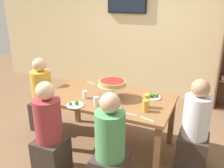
{
  "coord_description": "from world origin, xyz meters",
  "views": [
    {
      "loc": [
        1.2,
        -2.57,
        1.96
      ],
      "look_at": [
        0.0,
        0.1,
        0.89
      ],
      "focal_mm": 37.54,
      "sensor_mm": 36.0,
      "label": 1
    }
  ],
  "objects_px": {
    "beer_glass_amber_short": "(146,101)",
    "water_glass_clear_far": "(85,95)",
    "deep_dish_pizza_stand": "(112,84)",
    "water_glass_clear_near": "(96,101)",
    "beer_glass_amber_tall": "(145,106)",
    "dining_table": "(109,103)",
    "salad_plate_near_diner": "(152,96)",
    "television": "(127,0)",
    "diner_head_east": "(194,133)",
    "salad_plate_far_diner": "(75,105)",
    "cutlery_fork_far": "(147,119)",
    "diner_head_west": "(43,100)",
    "cutlery_knife_near": "(130,114)",
    "diner_near_right": "(110,153)",
    "cutlery_fork_near": "(91,83)",
    "water_glass_clear_spare": "(112,104)",
    "diner_near_left": "(50,137)"
  },
  "relations": [
    {
      "from": "water_glass_clear_near",
      "to": "water_glass_clear_far",
      "type": "bearing_deg",
      "value": 149.02
    },
    {
      "from": "dining_table",
      "to": "salad_plate_near_diner",
      "type": "xyz_separation_m",
      "value": [
        0.53,
        0.2,
        0.11
      ]
    },
    {
      "from": "television",
      "to": "cutlery_knife_near",
      "type": "bearing_deg",
      "value": -68.01
    },
    {
      "from": "television",
      "to": "diner_near_left",
      "type": "distance_m",
      "value": 3.23
    },
    {
      "from": "diner_head_west",
      "to": "beer_glass_amber_tall",
      "type": "xyz_separation_m",
      "value": [
        1.69,
        -0.22,
        0.32
      ]
    },
    {
      "from": "television",
      "to": "diner_head_east",
      "type": "distance_m",
      "value": 3.07
    },
    {
      "from": "television",
      "to": "cutlery_fork_near",
      "type": "bearing_deg",
      "value": -86.81
    },
    {
      "from": "beer_glass_amber_tall",
      "to": "dining_table",
      "type": "bearing_deg",
      "value": 159.83
    },
    {
      "from": "diner_head_west",
      "to": "dining_table",
      "type": "bearing_deg",
      "value": -0.64
    },
    {
      "from": "beer_glass_amber_short",
      "to": "diner_near_right",
      "type": "bearing_deg",
      "value": -103.71
    },
    {
      "from": "diner_head_east",
      "to": "salad_plate_far_diner",
      "type": "height_order",
      "value": "diner_head_east"
    },
    {
      "from": "water_glass_clear_far",
      "to": "water_glass_clear_spare",
      "type": "bearing_deg",
      "value": -16.4
    },
    {
      "from": "diner_head_west",
      "to": "salad_plate_near_diner",
      "type": "relative_size",
      "value": 5.36
    },
    {
      "from": "diner_head_east",
      "to": "cutlery_fork_far",
      "type": "height_order",
      "value": "diner_head_east"
    },
    {
      "from": "water_glass_clear_far",
      "to": "cutlery_fork_far",
      "type": "distance_m",
      "value": 0.93
    },
    {
      "from": "cutlery_fork_far",
      "to": "television",
      "type": "bearing_deg",
      "value": 134.08
    },
    {
      "from": "diner_head_west",
      "to": "cutlery_knife_near",
      "type": "height_order",
      "value": "diner_head_west"
    },
    {
      "from": "television",
      "to": "diner_head_west",
      "type": "relative_size",
      "value": 0.72
    },
    {
      "from": "diner_head_west",
      "to": "water_glass_clear_spare",
      "type": "height_order",
      "value": "diner_head_west"
    },
    {
      "from": "beer_glass_amber_tall",
      "to": "diner_head_west",
      "type": "bearing_deg",
      "value": 172.68
    },
    {
      "from": "television",
      "to": "diner_near_left",
      "type": "xyz_separation_m",
      "value": [
        0.2,
        -2.89,
        -1.44
      ]
    },
    {
      "from": "diner_near_right",
      "to": "salad_plate_near_diner",
      "type": "bearing_deg",
      "value": -9.39
    },
    {
      "from": "diner_near_left",
      "to": "water_glass_clear_far",
      "type": "xyz_separation_m",
      "value": [
        0.11,
        0.62,
        0.3
      ]
    },
    {
      "from": "cutlery_fork_near",
      "to": "cutlery_knife_near",
      "type": "height_order",
      "value": "same"
    },
    {
      "from": "water_glass_clear_spare",
      "to": "cutlery_fork_far",
      "type": "distance_m",
      "value": 0.46
    },
    {
      "from": "diner_head_east",
      "to": "cutlery_fork_far",
      "type": "bearing_deg",
      "value": 36.5
    },
    {
      "from": "water_glass_clear_far",
      "to": "salad_plate_near_diner",
      "type": "bearing_deg",
      "value": 24.0
    },
    {
      "from": "water_glass_clear_near",
      "to": "diner_head_east",
      "type": "bearing_deg",
      "value": 13.34
    },
    {
      "from": "diner_head_west",
      "to": "water_glass_clear_near",
      "type": "bearing_deg",
      "value": -15.73
    },
    {
      "from": "deep_dish_pizza_stand",
      "to": "diner_head_east",
      "type": "bearing_deg",
      "value": -1.14
    },
    {
      "from": "dining_table",
      "to": "television",
      "type": "xyz_separation_m",
      "value": [
        -0.57,
        2.11,
        1.27
      ]
    },
    {
      "from": "salad_plate_near_diner",
      "to": "beer_glass_amber_tall",
      "type": "relative_size",
      "value": 1.53
    },
    {
      "from": "dining_table",
      "to": "diner_head_east",
      "type": "bearing_deg",
      "value": -1.4
    },
    {
      "from": "water_glass_clear_far",
      "to": "cutlery_fork_near",
      "type": "bearing_deg",
      "value": 111.01
    },
    {
      "from": "cutlery_knife_near",
      "to": "salad_plate_near_diner",
      "type": "bearing_deg",
      "value": 74.97
    },
    {
      "from": "diner_near_right",
      "to": "water_glass_clear_far",
      "type": "bearing_deg",
      "value": 45.99
    },
    {
      "from": "deep_dish_pizza_stand",
      "to": "cutlery_fork_near",
      "type": "bearing_deg",
      "value": 143.37
    },
    {
      "from": "salad_plate_near_diner",
      "to": "television",
      "type": "bearing_deg",
      "value": 120.16
    },
    {
      "from": "dining_table",
      "to": "diner_head_east",
      "type": "distance_m",
      "value": 1.12
    },
    {
      "from": "water_glass_clear_spare",
      "to": "cutlery_fork_near",
      "type": "relative_size",
      "value": 0.58
    },
    {
      "from": "salad_plate_near_diner",
      "to": "beer_glass_amber_short",
      "type": "distance_m",
      "value": 0.31
    },
    {
      "from": "deep_dish_pizza_stand",
      "to": "water_glass_clear_far",
      "type": "distance_m",
      "value": 0.39
    },
    {
      "from": "dining_table",
      "to": "diner_head_west",
      "type": "relative_size",
      "value": 1.45
    },
    {
      "from": "beer_glass_amber_short",
      "to": "water_glass_clear_far",
      "type": "xyz_separation_m",
      "value": [
        -0.8,
        -0.05,
        -0.04
      ]
    },
    {
      "from": "diner_head_west",
      "to": "water_glass_clear_near",
      "type": "xyz_separation_m",
      "value": [
        1.1,
        -0.31,
        0.3
      ]
    },
    {
      "from": "deep_dish_pizza_stand",
      "to": "water_glass_clear_near",
      "type": "bearing_deg",
      "value": -106.26
    },
    {
      "from": "beer_glass_amber_tall",
      "to": "television",
      "type": "bearing_deg",
      "value": 116.06
    },
    {
      "from": "dining_table",
      "to": "deep_dish_pizza_stand",
      "type": "height_order",
      "value": "deep_dish_pizza_stand"
    },
    {
      "from": "diner_near_left",
      "to": "salad_plate_near_diner",
      "type": "xyz_separation_m",
      "value": [
        0.91,
        0.98,
        0.27
      ]
    },
    {
      "from": "diner_near_right",
      "to": "deep_dish_pizza_stand",
      "type": "bearing_deg",
      "value": 22.53
    }
  ]
}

